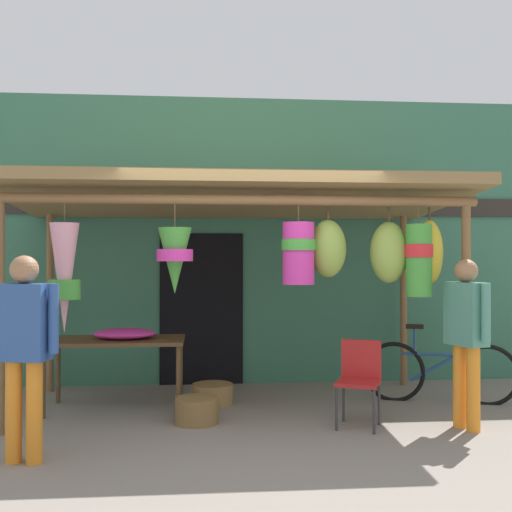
{
  "coord_description": "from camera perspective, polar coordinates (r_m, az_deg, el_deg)",
  "views": [
    {
      "loc": [
        -0.48,
        -6.02,
        1.65
      ],
      "look_at": [
        0.15,
        1.18,
        1.69
      ],
      "focal_mm": 43.27,
      "sensor_mm": 36.0,
      "label": 1
    }
  ],
  "objects": [
    {
      "name": "wicker_basket_by_table",
      "position": [
        6.44,
        -5.49,
        -14.02
      ],
      "size": [
        0.44,
        0.44,
        0.26
      ],
      "primitive_type": "cylinder",
      "color": "brown",
      "rests_on": "ground_plane"
    },
    {
      "name": "display_table",
      "position": [
        7.06,
        -12.82,
        -8.06
      ],
      "size": [
        1.5,
        0.78,
        0.77
      ],
      "color": "brown",
      "rests_on": "ground_plane"
    },
    {
      "name": "vendor_in_orange",
      "position": [
        6.37,
        18.86,
        -6.39
      ],
      "size": [
        0.34,
        0.56,
        1.65
      ],
      "color": "orange",
      "rests_on": "ground_plane"
    },
    {
      "name": "ground_plane",
      "position": [
        6.26,
        -0.47,
        -15.64
      ],
      "size": [
        30.0,
        30.0,
        0.0
      ],
      "primitive_type": "plane",
      "color": "gray"
    },
    {
      "name": "wicker_basket_spare",
      "position": [
        7.22,
        -4.04,
        -12.62
      ],
      "size": [
        0.47,
        0.47,
        0.23
      ],
      "primitive_type": "cylinder",
      "color": "olive",
      "rests_on": "ground_plane"
    },
    {
      "name": "parked_bicycle",
      "position": [
        7.56,
        16.62,
        -10.25
      ],
      "size": [
        1.69,
        0.62,
        0.92
      ],
      "color": "black",
      "rests_on": "ground_plane"
    },
    {
      "name": "market_stall_canopy",
      "position": [
        6.78,
        -1.11,
        3.89
      ],
      "size": [
        5.06,
        2.44,
        2.51
      ],
      "color": "brown",
      "rests_on": "ground_plane"
    },
    {
      "name": "shop_facade",
      "position": [
        8.36,
        -1.76,
        1.42
      ],
      "size": [
        10.76,
        0.29,
        3.82
      ],
      "color": "#387056",
      "rests_on": "ground_plane"
    },
    {
      "name": "customer_foreground",
      "position": [
        5.39,
        -20.65,
        -7.28
      ],
      "size": [
        0.58,
        0.31,
        1.69
      ],
      "color": "orange",
      "rests_on": "ground_plane"
    },
    {
      "name": "folding_chair",
      "position": [
        6.32,
        9.54,
        -10.79
      ],
      "size": [
        0.53,
        0.53,
        0.84
      ],
      "color": "#AD1E1E",
      "rests_on": "ground_plane"
    },
    {
      "name": "flower_heap_on_table",
      "position": [
        7.0,
        -11.93,
        -7.03
      ],
      "size": [
        0.68,
        0.48,
        0.12
      ],
      "color": "#D13399",
      "rests_on": "display_table"
    }
  ]
}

